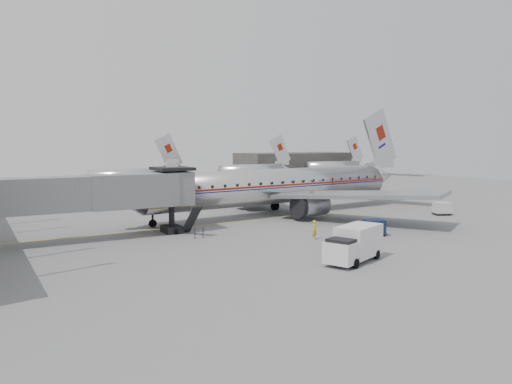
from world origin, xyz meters
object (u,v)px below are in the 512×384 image
baggage_cart_white (442,208)px  ramp_worker (315,230)px  service_van (354,243)px  airliner (281,186)px  baggage_cart_navy (374,227)px

baggage_cart_white → ramp_worker: ramp_worker is taller
service_van → baggage_cart_white: (24.93, 12.58, -0.56)m
airliner → service_van: 25.02m
airliner → service_van: (-8.78, -23.34, -2.04)m
baggage_cart_white → ramp_worker: bearing=-144.5°
airliner → ramp_worker: size_ratio=24.89×
airliner → baggage_cart_white: bearing=-38.8°
ramp_worker → baggage_cart_white: bearing=-16.2°
service_van → ramp_worker: size_ratio=3.45×
service_van → ramp_worker: (2.66, 8.27, -0.51)m
baggage_cart_navy → ramp_worker: 6.09m
airliner → baggage_cart_navy: (-0.20, -16.46, -2.61)m
airliner → service_van: bearing=-115.8°
baggage_cart_white → ramp_worker: (-22.28, -4.32, 0.04)m
airliner → baggage_cart_white: airliner is taller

